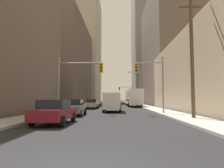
# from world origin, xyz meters

# --- Properties ---
(sidewalk_left) EXTENTS (2.64, 160.00, 0.15)m
(sidewalk_left) POSITION_xyz_m (-6.26, 50.00, 0.07)
(sidewalk_left) COLOR #9E9E99
(sidewalk_left) RESTS_ON ground
(sidewalk_right) EXTENTS (2.64, 160.00, 0.15)m
(sidewalk_right) POSITION_xyz_m (6.26, 50.00, 0.07)
(sidewalk_right) COLOR #9E9E99
(sidewalk_right) RESTS_ON ground
(city_bus) EXTENTS (2.82, 11.56, 3.40)m
(city_bus) POSITION_xyz_m (4.05, 37.25, 1.93)
(city_bus) COLOR silver
(city_bus) RESTS_ON ground
(cargo_van_white) EXTENTS (2.16, 5.24, 2.26)m
(cargo_van_white) POSITION_xyz_m (0.11, 20.53, 1.29)
(cargo_van_white) COLOR white
(cargo_van_white) RESTS_ON ground
(sedan_maroon) EXTENTS (1.95, 4.23, 1.52)m
(sedan_maroon) POSITION_xyz_m (-3.15, 8.27, 0.77)
(sedan_maroon) COLOR maroon
(sedan_maroon) RESTS_ON ground
(sedan_grey) EXTENTS (1.95, 4.26, 1.52)m
(sedan_grey) POSITION_xyz_m (-3.38, 14.72, 0.77)
(sedan_grey) COLOR slate
(sedan_grey) RESTS_ON ground
(sedan_beige) EXTENTS (1.95, 4.22, 1.52)m
(sedan_beige) POSITION_xyz_m (-3.40, 28.78, 0.77)
(sedan_beige) COLOR #C6B793
(sedan_beige) RESTS_ON ground
(traffic_signal_near_left) EXTENTS (4.85, 0.44, 6.00)m
(traffic_signal_near_left) POSITION_xyz_m (-3.43, 16.94, 4.09)
(traffic_signal_near_left) COLOR gray
(traffic_signal_near_left) RESTS_ON ground
(traffic_signal_near_right) EXTENTS (3.06, 0.44, 6.00)m
(traffic_signal_near_right) POSITION_xyz_m (4.26, 16.94, 4.01)
(traffic_signal_near_right) COLOR gray
(traffic_signal_near_right) RESTS_ON ground
(traffic_signal_far_right) EXTENTS (4.47, 0.44, 6.00)m
(traffic_signal_far_right) POSITION_xyz_m (3.61, 61.10, 4.07)
(traffic_signal_far_right) COLOR gray
(traffic_signal_far_right) RESTS_ON ground
(utility_pole_right) EXTENTS (2.20, 0.28, 10.22)m
(utility_pole_right) POSITION_xyz_m (6.52, 11.30, 5.39)
(utility_pole_right) COLOR brown
(utility_pole_right) RESTS_ON ground
(street_lamp_right) EXTENTS (2.75, 0.32, 7.50)m
(street_lamp_right) POSITION_xyz_m (5.18, 38.29, 4.58)
(street_lamp_right) COLOR gray
(street_lamp_right) RESTS_ON ground
(building_left_mid_office) EXTENTS (18.57, 29.35, 22.23)m
(building_left_mid_office) POSITION_xyz_m (-17.41, 50.26, 11.11)
(building_left_mid_office) COLOR #66564C
(building_left_mid_office) RESTS_ON ground
(building_left_far_tower) EXTENTS (23.98, 29.22, 50.27)m
(building_left_far_tower) POSITION_xyz_m (-20.04, 89.53, 25.14)
(building_left_far_tower) COLOR #B7A893
(building_left_far_tower) RESTS_ON ground
(building_right_mid_block) EXTENTS (19.78, 26.63, 27.10)m
(building_right_mid_block) POSITION_xyz_m (18.31, 45.17, 13.55)
(building_right_mid_block) COLOR #66564C
(building_right_mid_block) RESTS_ON ground
(building_right_far_highrise) EXTENTS (16.15, 24.52, 73.70)m
(building_right_far_highrise) POSITION_xyz_m (16.23, 89.82, 36.85)
(building_right_far_highrise) COLOR gray
(building_right_far_highrise) RESTS_ON ground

